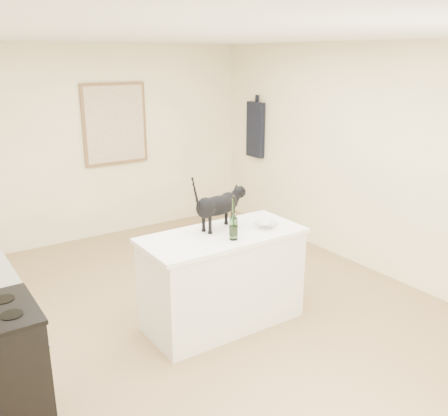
# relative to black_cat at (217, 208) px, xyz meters

# --- Properties ---
(floor) EXTENTS (5.50, 5.50, 0.00)m
(floor) POSITION_rel_black_cat_xyz_m (-0.13, 0.08, -1.10)
(floor) COLOR #8F734C
(floor) RESTS_ON ground
(ceiling) EXTENTS (5.50, 5.50, 0.00)m
(ceiling) POSITION_rel_black_cat_xyz_m (-0.13, 0.08, 1.50)
(ceiling) COLOR white
(ceiling) RESTS_ON ground
(wall_back) EXTENTS (4.50, 0.00, 4.50)m
(wall_back) POSITION_rel_black_cat_xyz_m (-0.13, 2.83, 0.20)
(wall_back) COLOR #FFF1C5
(wall_back) RESTS_ON ground
(wall_right) EXTENTS (0.00, 5.50, 5.50)m
(wall_right) POSITION_rel_black_cat_xyz_m (2.12, 0.08, 0.20)
(wall_right) COLOR #FFF1C5
(wall_right) RESTS_ON ground
(island_base) EXTENTS (1.44, 0.67, 0.86)m
(island_base) POSITION_rel_black_cat_xyz_m (-0.03, -0.12, -0.67)
(island_base) COLOR white
(island_base) RESTS_ON floor
(island_top) EXTENTS (1.50, 0.70, 0.04)m
(island_top) POSITION_rel_black_cat_xyz_m (-0.03, -0.12, -0.22)
(island_top) COLOR white
(island_top) RESTS_ON island_base
(artwork_frame) EXTENTS (0.90, 0.03, 1.10)m
(artwork_frame) POSITION_rel_black_cat_xyz_m (0.17, 2.80, 0.45)
(artwork_frame) COLOR brown
(artwork_frame) RESTS_ON wall_back
(artwork_canvas) EXTENTS (0.82, 0.00, 1.02)m
(artwork_canvas) POSITION_rel_black_cat_xyz_m (0.17, 2.78, 0.45)
(artwork_canvas) COLOR beige
(artwork_canvas) RESTS_ON wall_back
(hanging_garment) EXTENTS (0.08, 0.34, 0.80)m
(hanging_garment) POSITION_rel_black_cat_xyz_m (2.06, 2.13, 0.30)
(hanging_garment) COLOR black
(hanging_garment) RESTS_ON wall_right
(black_cat) EXTENTS (0.60, 0.28, 0.41)m
(black_cat) POSITION_rel_black_cat_xyz_m (0.00, 0.00, 0.00)
(black_cat) COLOR black
(black_cat) RESTS_ON island_top
(wine_bottle) EXTENTS (0.09, 0.09, 0.35)m
(wine_bottle) POSITION_rel_black_cat_xyz_m (-0.03, -0.30, -0.03)
(wine_bottle) COLOR #295723
(wine_bottle) RESTS_ON island_top
(glass_bowl) EXTENTS (0.22, 0.22, 0.05)m
(glass_bowl) POSITION_rel_black_cat_xyz_m (0.39, -0.23, -0.18)
(glass_bowl) COLOR white
(glass_bowl) RESTS_ON island_top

